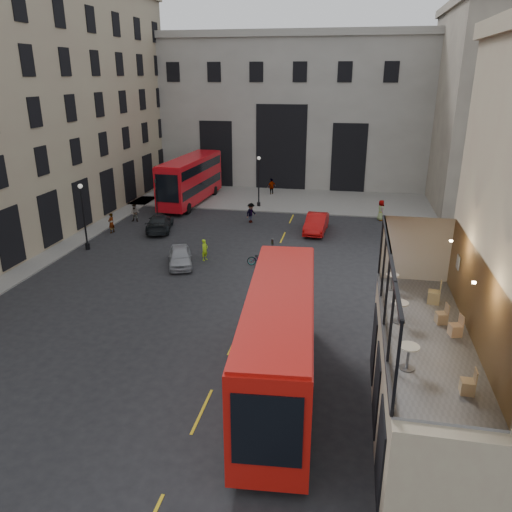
% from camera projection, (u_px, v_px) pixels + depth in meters
% --- Properties ---
extents(ground, '(140.00, 140.00, 0.00)m').
position_uv_depth(ground, '(249.00, 417.00, 20.52)').
color(ground, black).
rests_on(ground, ground).
extents(host_frontage, '(3.00, 11.00, 4.50)m').
position_uv_depth(host_frontage, '(419.00, 389.00, 18.58)').
color(host_frontage, tan).
rests_on(host_frontage, ground).
extents(cafe_floor, '(3.00, 10.00, 0.10)m').
position_uv_depth(cafe_floor, '(426.00, 334.00, 17.79)').
color(cafe_floor, slate).
rests_on(cafe_floor, host_frontage).
extents(gateway, '(35.00, 10.60, 18.00)m').
position_uv_depth(gateway, '(287.00, 107.00, 62.43)').
color(gateway, '#A29F97').
rests_on(gateway, ground).
extents(pavement_far, '(40.00, 12.00, 0.12)m').
position_uv_depth(pavement_far, '(265.00, 198.00, 56.61)').
color(pavement_far, slate).
rests_on(pavement_far, ground).
extents(traffic_light_near, '(0.16, 0.20, 3.80)m').
position_uv_depth(traffic_light_near, '(272.00, 260.00, 30.93)').
color(traffic_light_near, black).
rests_on(traffic_light_near, ground).
extents(traffic_light_far, '(0.16, 0.20, 3.80)m').
position_uv_depth(traffic_light_far, '(156.00, 193.00, 48.18)').
color(traffic_light_far, black).
rests_on(traffic_light_far, ground).
extents(street_lamp_a, '(0.36, 0.36, 5.33)m').
position_uv_depth(street_lamp_a, '(84.00, 221.00, 39.33)').
color(street_lamp_a, black).
rests_on(street_lamp_a, ground).
extents(street_lamp_b, '(0.36, 0.36, 5.33)m').
position_uv_depth(street_lamp_b, '(259.00, 185.00, 52.12)').
color(street_lamp_b, black).
rests_on(street_lamp_b, ground).
extents(bus_near, '(3.73, 12.27, 4.82)m').
position_uv_depth(bus_near, '(279.00, 339.00, 21.17)').
color(bus_near, '#A8100B').
rests_on(bus_near, ground).
extents(bus_far, '(3.53, 12.51, 4.93)m').
position_uv_depth(bus_far, '(191.00, 178.00, 53.59)').
color(bus_far, red).
rests_on(bus_far, ground).
extents(car_a, '(2.96, 4.41, 1.39)m').
position_uv_depth(car_a, '(180.00, 256.00, 36.54)').
color(car_a, '#95969C').
rests_on(car_a, ground).
extents(car_b, '(2.00, 5.04, 1.63)m').
position_uv_depth(car_b, '(316.00, 223.00, 44.24)').
color(car_b, '#B50B0B').
rests_on(car_b, ground).
extents(car_c, '(3.16, 5.36, 1.46)m').
position_uv_depth(car_c, '(160.00, 223.00, 44.71)').
color(car_c, black).
rests_on(car_c, ground).
extents(bicycle, '(2.01, 1.10, 1.00)m').
position_uv_depth(bicycle, '(260.00, 258.00, 36.71)').
color(bicycle, gray).
rests_on(bicycle, ground).
extents(cyclist, '(0.59, 0.70, 1.65)m').
position_uv_depth(cyclist, '(205.00, 250.00, 37.54)').
color(cyclist, '#A2D616').
rests_on(cyclist, ground).
extents(pedestrian_a, '(0.87, 0.71, 1.71)m').
position_uv_depth(pedestrian_a, '(135.00, 213.00, 47.38)').
color(pedestrian_a, gray).
rests_on(pedestrian_a, ground).
extents(pedestrian_b, '(1.21, 1.40, 1.88)m').
position_uv_depth(pedestrian_b, '(251.00, 213.00, 47.08)').
color(pedestrian_b, gray).
rests_on(pedestrian_b, ground).
extents(pedestrian_c, '(1.18, 1.10, 1.95)m').
position_uv_depth(pedestrian_c, '(272.00, 187.00, 57.78)').
color(pedestrian_c, gray).
rests_on(pedestrian_c, ground).
extents(pedestrian_d, '(0.86, 1.09, 1.97)m').
position_uv_depth(pedestrian_d, '(381.00, 210.00, 47.80)').
color(pedestrian_d, gray).
rests_on(pedestrian_d, ground).
extents(pedestrian_e, '(0.58, 0.74, 1.78)m').
position_uv_depth(pedestrian_e, '(111.00, 223.00, 44.03)').
color(pedestrian_e, gray).
rests_on(pedestrian_e, ground).
extents(cafe_table_near, '(0.65, 0.65, 0.81)m').
position_uv_depth(cafe_table_near, '(408.00, 354.00, 15.43)').
color(cafe_table_near, beige).
rests_on(cafe_table_near, cafe_floor).
extents(cafe_table_mid, '(0.64, 0.64, 0.80)m').
position_uv_depth(cafe_table_mid, '(399.00, 309.00, 18.39)').
color(cafe_table_mid, beige).
rests_on(cafe_table_mid, cafe_floor).
extents(cafe_table_far, '(0.54, 0.54, 0.68)m').
position_uv_depth(cafe_table_far, '(392.00, 279.00, 21.23)').
color(cafe_table_far, white).
rests_on(cafe_table_far, cafe_floor).
extents(cafe_chair_a, '(0.40, 0.40, 0.79)m').
position_uv_depth(cafe_chair_a, '(468.00, 386.00, 14.34)').
color(cafe_chair_a, tan).
rests_on(cafe_chair_a, cafe_floor).
extents(cafe_chair_b, '(0.47, 0.47, 0.79)m').
position_uv_depth(cafe_chair_b, '(456.00, 329.00, 17.52)').
color(cafe_chair_b, '#DDAD7F').
rests_on(cafe_chair_b, cafe_floor).
extents(cafe_chair_c, '(0.45, 0.45, 0.78)m').
position_uv_depth(cafe_chair_c, '(442.00, 317.00, 18.39)').
color(cafe_chair_c, tan).
rests_on(cafe_chair_c, cafe_floor).
extents(cafe_chair_d, '(0.54, 0.54, 0.94)m').
position_uv_depth(cafe_chair_d, '(434.00, 296.00, 20.00)').
color(cafe_chair_d, tan).
rests_on(cafe_chair_d, cafe_floor).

